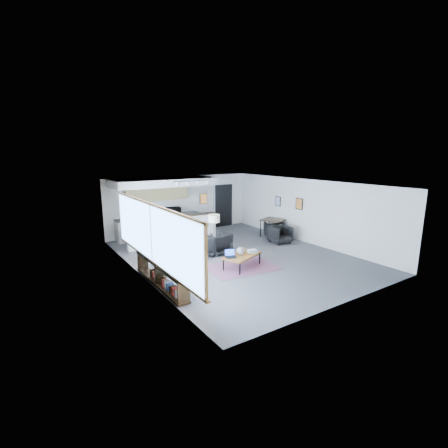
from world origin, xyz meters
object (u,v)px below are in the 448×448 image
floor_lamp (214,220)px  microwave (174,210)px  laptop (230,255)px  ceramic_pot (241,251)px  dining_chair_near (280,235)px  armchair_right (218,242)px  dining_table (273,221)px  armchair_left (202,244)px  coffee_table (242,256)px  dining_chair_far (274,230)px  book_stack (252,251)px

floor_lamp → microwave: bearing=90.2°
laptop → ceramic_pot: size_ratio=1.54×
dining_chair_near → armchair_right: bearing=179.6°
dining_chair_near → microwave: (-3.05, 3.69, 0.80)m
ceramic_pot → dining_table: bearing=34.7°
laptop → dining_table: (3.98, 2.48, 0.21)m
ceramic_pot → floor_lamp: (0.07, 1.74, 0.71)m
armchair_left → dining_table: (3.98, 0.67, 0.30)m
coffee_table → laptop: bearing=155.5°
dining_table → ceramic_pot: bearing=-145.3°
dining_chair_far → book_stack: bearing=60.9°
dining_chair_far → microwave: 4.54m
floor_lamp → dining_table: (3.52, 0.74, -0.56)m
coffee_table → book_stack: size_ratio=4.44×
dining_table → microwave: bearing=142.5°
dining_chair_far → armchair_left: bearing=31.2°
ceramic_pot → floor_lamp: bearing=87.7°
floor_lamp → dining_table: size_ratio=1.22×
armchair_right → floor_lamp: 0.86m
ceramic_pot → coffee_table: bearing=-16.1°
laptop → microwave: (0.46, 5.18, 0.63)m
ceramic_pot → armchair_left: bearing=102.3°
book_stack → floor_lamp: bearing=103.6°
laptop → microwave: 5.24m
book_stack → dining_chair_near: (2.62, 1.49, -0.15)m
coffee_table → ceramic_pot: bearing=142.2°
coffee_table → dining_table: size_ratio=1.25×
armchair_left → dining_table: bearing=-146.4°
armchair_left → armchair_right: (0.60, -0.10, 0.01)m
coffee_table → microwave: microwave is taller
book_stack → armchair_right: size_ratio=0.40×
coffee_table → microwave: bearing=68.3°
armchair_right → dining_chair_near: (2.90, -0.21, -0.09)m
ceramic_pot → floor_lamp: floor_lamp is taller
microwave → armchair_right: bearing=-81.3°
floor_lamp → armchair_left: bearing=171.0°
book_stack → dining_chair_far: 3.86m
book_stack → armchair_left: armchair_left is taller
microwave → dining_chair_far: bearing=-32.6°
laptop → dining_chair_far: laptop is taller
book_stack → microwave: size_ratio=0.58×
coffee_table → dining_table: bearing=13.7°
book_stack → floor_lamp: (-0.42, 1.73, 0.79)m
laptop → microwave: size_ratio=0.69×
ceramic_pot → dining_chair_far: (3.54, 2.38, -0.24)m
coffee_table → ceramic_pot: 0.17m
armchair_right → microwave: (-0.15, 3.48, 0.71)m
book_stack → dining_table: 3.97m
book_stack → dining_chair_far: size_ratio=0.53×
ceramic_pot → dining_chair_near: bearing=25.8°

